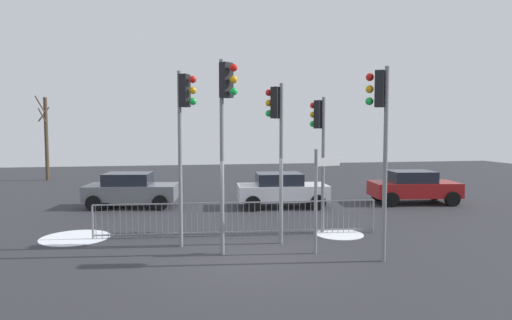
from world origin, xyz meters
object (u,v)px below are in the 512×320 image
traffic_light_rear_right (226,113)px  car_white_near (282,189)px  direction_sign_post (318,195)px  traffic_light_foreground_left (320,134)px  car_grey_trailing (131,189)px  traffic_light_foreground_right (380,120)px  traffic_light_mid_right (277,127)px  car_red_far (413,186)px  bare_tree_left (46,137)px  traffic_light_rear_left (184,119)px

traffic_light_rear_right → car_white_near: bearing=-157.1°
direction_sign_post → traffic_light_foreground_left: bearing=57.3°
direction_sign_post → car_grey_trailing: (-5.67, 8.13, -0.82)m
traffic_light_foreground_left → traffic_light_foreground_right: bearing=-119.1°
traffic_light_rear_right → traffic_light_mid_right: size_ratio=1.11×
traffic_light_rear_right → traffic_light_mid_right: 1.92m
traffic_light_rear_right → traffic_light_foreground_right: (3.74, -1.17, -0.18)m
traffic_light_foreground_right → direction_sign_post: 2.55m
traffic_light_mid_right → car_white_near: bearing=26.6°
traffic_light_rear_right → traffic_light_foreground_left: bearing=171.0°
direction_sign_post → car_red_far: 9.63m
traffic_light_mid_right → car_grey_trailing: bearing=76.6°
traffic_light_foreground_right → car_grey_trailing: 11.76m
traffic_light_foreground_left → traffic_light_mid_right: size_ratio=0.94×
traffic_light_foreground_right → direction_sign_post: traffic_light_foreground_right is taller
bare_tree_left → traffic_light_foreground_right: bearing=-56.4°
traffic_light_rear_right → traffic_light_rear_left: 1.46m
traffic_light_rear_left → bare_tree_left: (-8.59, 17.99, -0.79)m
bare_tree_left → car_grey_trailing: bearing=-60.0°
direction_sign_post → car_red_far: direction_sign_post is taller
car_grey_trailing → car_white_near: size_ratio=1.02×
car_grey_trailing → traffic_light_foreground_right: bearing=-44.1°
car_grey_trailing → car_white_near: 6.46m
traffic_light_rear_right → direction_sign_post: (2.44, -0.26, -2.17)m
traffic_light_rear_left → car_white_near: bearing=170.9°
car_red_far → bare_tree_left: 22.63m
car_red_far → traffic_light_foreground_right: bearing=-118.5°
traffic_light_rear_left → car_red_far: bearing=145.6°
car_white_near → traffic_light_rear_left: bearing=-121.8°
traffic_light_rear_right → bare_tree_left: 21.31m
traffic_light_rear_right → traffic_light_rear_left: traffic_light_rear_right is taller
traffic_light_rear_left → traffic_light_foreground_left: traffic_light_rear_left is taller
traffic_light_foreground_right → traffic_light_mid_right: (-2.14, 2.16, -0.17)m
traffic_light_foreground_left → bare_tree_left: (-12.91, 16.85, -0.37)m
traffic_light_foreground_left → car_red_far: size_ratio=1.10×
traffic_light_foreground_right → bare_tree_left: bearing=66.0°
car_grey_trailing → traffic_light_mid_right: bearing=-46.7°
bare_tree_left → traffic_light_foreground_left: bearing=-52.5°
traffic_light_foreground_right → car_red_far: (5.43, 7.74, -2.81)m
car_grey_trailing → bare_tree_left: 13.00m
traffic_light_foreground_right → car_white_near: bearing=37.0°
traffic_light_mid_right → car_white_near: 6.48m
traffic_light_rear_right → traffic_light_foreground_left: (3.27, 2.13, -0.56)m
traffic_light_rear_left → traffic_light_foreground_left: 4.49m
traffic_light_foreground_right → car_red_far: bearing=-2.6°
traffic_light_rear_left → direction_sign_post: 4.23m
bare_tree_left → traffic_light_rear_left: bearing=-64.5°
traffic_light_rear_right → car_red_far: size_ratio=1.30×
car_grey_trailing → bare_tree_left: size_ratio=0.73×
traffic_light_foreground_right → bare_tree_left: bare_tree_left is taller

